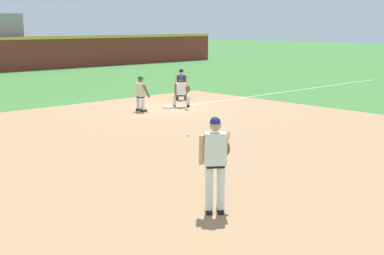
# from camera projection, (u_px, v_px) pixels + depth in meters

# --- Properties ---
(ground_plane) EXTENTS (160.00, 160.00, 0.00)m
(ground_plane) POSITION_uv_depth(u_px,v_px,m) (169.00, 108.00, 22.78)
(ground_plane) COLOR #3D7533
(infield_dirt_patch) EXTENTS (18.00, 18.00, 0.01)m
(infield_dirt_patch) POSITION_uv_depth(u_px,v_px,m) (183.00, 141.00, 16.43)
(infield_dirt_patch) COLOR #A87F56
(infield_dirt_patch) RESTS_ON ground
(foul_line_stripe) EXTENTS (17.44, 0.10, 0.00)m
(foul_line_stripe) POSITION_uv_depth(u_px,v_px,m) (292.00, 91.00, 28.63)
(foul_line_stripe) COLOR white
(foul_line_stripe) RESTS_ON ground
(first_base_bag) EXTENTS (0.38, 0.38, 0.09)m
(first_base_bag) POSITION_uv_depth(u_px,v_px,m) (169.00, 107.00, 22.77)
(first_base_bag) COLOR white
(first_base_bag) RESTS_ON ground
(baseball) EXTENTS (0.07, 0.07, 0.07)m
(baseball) POSITION_uv_depth(u_px,v_px,m) (189.00, 135.00, 17.06)
(baseball) COLOR white
(baseball) RESTS_ON ground
(pitcher) EXTENTS (0.85, 0.55, 1.86)m
(pitcher) POSITION_uv_depth(u_px,v_px,m) (216.00, 159.00, 9.93)
(pitcher) COLOR black
(pitcher) RESTS_ON ground
(first_baseman) EXTENTS (0.71, 1.09, 1.34)m
(first_baseman) POSITION_uv_depth(u_px,v_px,m) (182.00, 90.00, 22.97)
(first_baseman) COLOR black
(first_baseman) RESTS_ON ground
(baserunner) EXTENTS (0.49, 0.63, 1.46)m
(baserunner) POSITION_uv_depth(u_px,v_px,m) (141.00, 92.00, 21.86)
(baserunner) COLOR black
(baserunner) RESTS_ON ground
(umpire) EXTENTS (0.68, 0.66, 1.46)m
(umpire) POSITION_uv_depth(u_px,v_px,m) (181.00, 83.00, 25.24)
(umpire) COLOR black
(umpire) RESTS_ON ground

